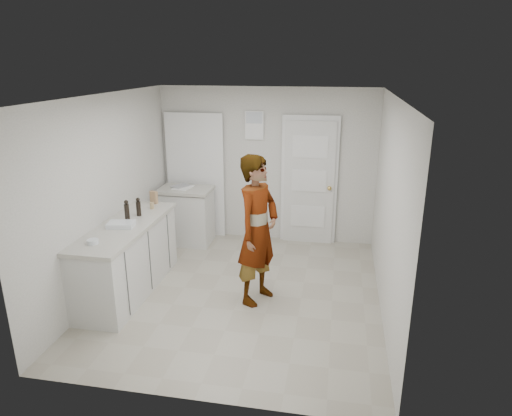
% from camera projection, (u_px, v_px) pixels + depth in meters
% --- Properties ---
extents(ground, '(4.00, 4.00, 0.00)m').
position_uv_depth(ground, '(242.00, 293.00, 5.94)').
color(ground, '#A29A88').
rests_on(ground, ground).
extents(room_shell, '(4.00, 4.00, 4.00)m').
position_uv_depth(room_shell, '(256.00, 179.00, 7.47)').
color(room_shell, '#B7B6AD').
rests_on(room_shell, ground).
extents(main_counter, '(0.64, 1.96, 0.93)m').
position_uv_depth(main_counter, '(128.00, 261.00, 5.87)').
color(main_counter, silver).
rests_on(main_counter, ground).
extents(side_counter, '(0.84, 0.61, 0.93)m').
position_uv_depth(side_counter, '(187.00, 217.00, 7.47)').
color(side_counter, silver).
rests_on(side_counter, ground).
extents(person, '(0.68, 0.80, 1.86)m').
position_uv_depth(person, '(258.00, 230.00, 5.51)').
color(person, silver).
rests_on(person, ground).
extents(cake_mix_box, '(0.12, 0.08, 0.18)m').
position_uv_depth(cake_mix_box, '(154.00, 197.00, 6.52)').
color(cake_mix_box, '#A17750').
rests_on(cake_mix_box, main_counter).
extents(spice_jar, '(0.06, 0.06, 0.09)m').
position_uv_depth(spice_jar, '(152.00, 206.00, 6.30)').
color(spice_jar, tan).
rests_on(spice_jar, main_counter).
extents(oil_cruet_a, '(0.06, 0.06, 0.25)m').
position_uv_depth(oil_cruet_a, '(138.00, 207.00, 6.00)').
color(oil_cruet_a, black).
rests_on(oil_cruet_a, main_counter).
extents(oil_cruet_b, '(0.06, 0.06, 0.28)m').
position_uv_depth(oil_cruet_b, '(127.00, 211.00, 5.78)').
color(oil_cruet_b, black).
rests_on(oil_cruet_b, main_counter).
extents(baking_dish, '(0.35, 0.28, 0.06)m').
position_uv_depth(baking_dish, '(121.00, 225.00, 5.63)').
color(baking_dish, silver).
rests_on(baking_dish, main_counter).
extents(egg_bowl, '(0.13, 0.13, 0.05)m').
position_uv_depth(egg_bowl, '(93.00, 242.00, 5.11)').
color(egg_bowl, silver).
rests_on(egg_bowl, main_counter).
extents(papers, '(0.31, 0.37, 0.01)m').
position_uv_depth(papers, '(183.00, 187.00, 7.34)').
color(papers, white).
rests_on(papers, side_counter).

